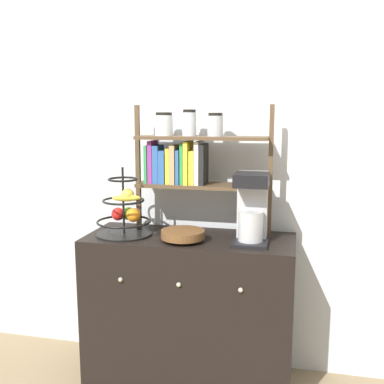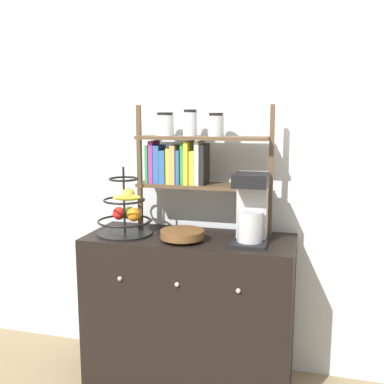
{
  "view_description": "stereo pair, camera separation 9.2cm",
  "coord_description": "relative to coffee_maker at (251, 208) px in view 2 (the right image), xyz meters",
  "views": [
    {
      "loc": [
        0.55,
        -2.06,
        1.48
      ],
      "look_at": [
        0.01,
        0.23,
        1.09
      ],
      "focal_mm": 42.0,
      "sensor_mm": 36.0,
      "label": 1
    },
    {
      "loc": [
        0.64,
        -2.04,
        1.48
      ],
      "look_at": [
        0.01,
        0.23,
        1.09
      ],
      "focal_mm": 42.0,
      "sensor_mm": 36.0,
      "label": 2
    }
  ],
  "objects": [
    {
      "name": "coffee_maker",
      "position": [
        0.0,
        0.0,
        0.0
      ],
      "size": [
        0.18,
        0.23,
        0.36
      ],
      "color": "black",
      "rests_on": "sideboard"
    },
    {
      "name": "sideboard",
      "position": [
        -0.33,
        0.02,
        -0.6
      ],
      "size": [
        1.12,
        0.47,
        0.84
      ],
      "color": "black",
      "rests_on": "ground_plane"
    },
    {
      "name": "fruit_stand",
      "position": [
        -0.69,
        -0.02,
        -0.06
      ],
      "size": [
        0.3,
        0.3,
        0.37
      ],
      "color": "black",
      "rests_on": "sideboard"
    },
    {
      "name": "shelf_hutch",
      "position": [
        -0.37,
        0.12,
        0.24
      ],
      "size": [
        0.76,
        0.2,
        0.71
      ],
      "color": "brown",
      "rests_on": "sideboard"
    },
    {
      "name": "wall_back",
      "position": [
        -0.33,
        0.29,
        0.28
      ],
      "size": [
        7.0,
        0.05,
        2.6
      ],
      "primitive_type": "cube",
      "color": "silver",
      "rests_on": "ground_plane"
    },
    {
      "name": "wooden_bowl",
      "position": [
        -0.35,
        -0.07,
        -0.15
      ],
      "size": [
        0.23,
        0.23,
        0.06
      ],
      "color": "brown",
      "rests_on": "sideboard"
    }
  ]
}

